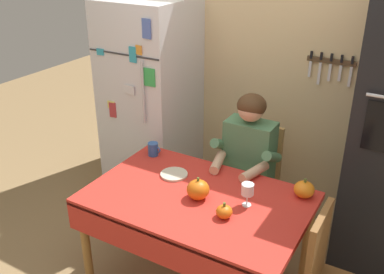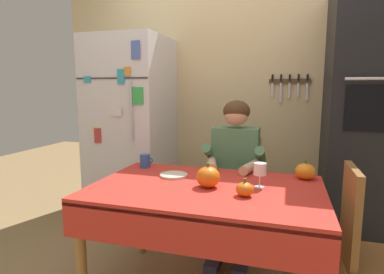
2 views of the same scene
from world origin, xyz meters
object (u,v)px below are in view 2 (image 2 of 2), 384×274
at_px(coffee_mug, 145,161).
at_px(wall_oven, 366,126).
at_px(refrigerator, 132,135).
at_px(pumpkin_large, 305,171).
at_px(pumpkin_small, 245,189).
at_px(chair_right_side, 369,247).
at_px(serving_tray, 174,175).
at_px(dining_table, 205,200).
at_px(pumpkin_medium, 208,177).
at_px(wine_glass, 260,170).
at_px(chair_behind_person, 237,186).
at_px(seated_person, 234,166).

bearing_deg(coffee_mug, wall_oven, 19.67).
bearing_deg(refrigerator, pumpkin_large, -18.89).
bearing_deg(refrigerator, pumpkin_small, -39.29).
xyz_separation_m(chair_right_side, pumpkin_large, (-0.31, 0.41, 0.28)).
xyz_separation_m(refrigerator, pumpkin_small, (1.20, -0.98, -0.12)).
distance_m(refrigerator, pumpkin_small, 1.56).
bearing_deg(wall_oven, serving_tray, -150.19).
bearing_deg(refrigerator, coffee_mug, -54.20).
bearing_deg(chair_right_side, dining_table, 176.85).
relative_size(dining_table, pumpkin_medium, 9.38).
relative_size(refrigerator, serving_tray, 9.49).
xyz_separation_m(dining_table, pumpkin_small, (0.25, -0.10, 0.12)).
bearing_deg(pumpkin_large, wine_glass, -135.07).
relative_size(chair_behind_person, pumpkin_medium, 6.23).
relative_size(wine_glass, serving_tray, 0.80).
relative_size(coffee_mug, pumpkin_large, 0.80).
bearing_deg(wine_glass, pumpkin_small, -109.78).
distance_m(wall_oven, pumpkin_large, 0.77).
bearing_deg(refrigerator, wine_glass, -32.27).
distance_m(chair_behind_person, pumpkin_large, 0.73).
bearing_deg(seated_person, refrigerator, 164.80).
height_order(refrigerator, serving_tray, refrigerator).
relative_size(seated_person, pumpkin_large, 9.52).
distance_m(seated_person, wine_glass, 0.58).
height_order(refrigerator, pumpkin_small, refrigerator).
distance_m(dining_table, chair_behind_person, 0.81).
height_order(seated_person, pumpkin_medium, seated_person).
bearing_deg(pumpkin_small, dining_table, 158.41).
bearing_deg(dining_table, chair_behind_person, 84.37).
relative_size(refrigerator, coffee_mug, 17.14).
bearing_deg(pumpkin_medium, dining_table, -171.96).
height_order(chair_behind_person, coffee_mug, chair_behind_person).
bearing_deg(pumpkin_large, dining_table, -148.86).
distance_m(chair_right_side, serving_tray, 1.21).
bearing_deg(pumpkin_large, chair_behind_person, 139.52).
xyz_separation_m(wine_glass, pumpkin_large, (0.27, 0.27, -0.06)).
xyz_separation_m(seated_person, wine_glass, (0.24, -0.52, 0.11)).
relative_size(pumpkin_large, pumpkin_medium, 0.88).
bearing_deg(coffee_mug, pumpkin_medium, -30.70).
height_order(chair_behind_person, chair_right_side, same).
xyz_separation_m(wall_oven, seated_person, (-0.97, -0.32, -0.31)).
bearing_deg(refrigerator, wall_oven, 1.14).
bearing_deg(coffee_mug, serving_tray, -31.10).
relative_size(wine_glass, pumpkin_small, 1.50).
distance_m(refrigerator, chair_right_side, 2.11).
distance_m(wine_glass, serving_tray, 0.60).
bearing_deg(chair_behind_person, refrigerator, 174.97).
bearing_deg(wine_glass, dining_table, -165.20).
xyz_separation_m(pumpkin_medium, pumpkin_small, (0.23, -0.10, -0.02)).
bearing_deg(refrigerator, dining_table, -42.91).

